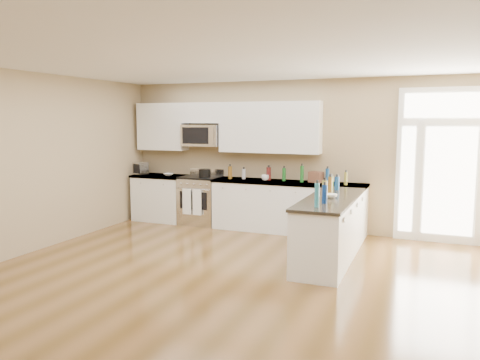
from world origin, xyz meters
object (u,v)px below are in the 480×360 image
Objects in this scene: kitchen_range at (201,200)px; stockpot at (205,173)px; peninsula_cabinet at (330,231)px; toaster_oven at (140,168)px.

kitchen_range is 4.64× the size of stockpot.
stockpot reaches higher than peninsula_cabinet.
toaster_oven is at bearing 177.14° from stockpot.
toaster_oven is at bearing 161.48° from peninsula_cabinet.
peninsula_cabinet is at bearing 5.64° from toaster_oven.
stockpot is at bearing 153.64° from peninsula_cabinet.
peninsula_cabinet is 3.11m from stockpot.
kitchen_range is 1.52m from toaster_oven.
peninsula_cabinet is at bearing -26.72° from kitchen_range.
toaster_oven is (-4.28, 1.43, 0.63)m from peninsula_cabinet.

